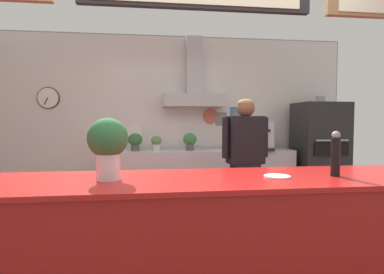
{
  "coord_description": "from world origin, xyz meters",
  "views": [
    {
      "loc": [
        -0.32,
        -2.4,
        1.39
      ],
      "look_at": [
        0.09,
        0.77,
        1.21
      ],
      "focal_mm": 28.96,
      "sensor_mm": 36.0,
      "label": 1
    }
  ],
  "objects_px": {
    "condiment_plate": "(277,177)",
    "basil_vase": "(108,145)",
    "pizza_oven": "(319,155)",
    "espresso_machine": "(255,136)",
    "potted_rosemary": "(156,142)",
    "pepper_grinder": "(336,154)",
    "shop_worker": "(245,164)",
    "potted_oregano": "(135,141)",
    "potted_thyme": "(190,140)"
  },
  "relations": [
    {
      "from": "shop_worker",
      "to": "pepper_grinder",
      "type": "distance_m",
      "value": 1.57
    },
    {
      "from": "potted_thyme",
      "to": "potted_rosemary",
      "type": "distance_m",
      "value": 0.51
    },
    {
      "from": "potted_rosemary",
      "to": "condiment_plate",
      "type": "xyz_separation_m",
      "value": [
        0.73,
        -2.81,
        -0.03
      ]
    },
    {
      "from": "potted_rosemary",
      "to": "espresso_machine",
      "type": "bearing_deg",
      "value": -1.95
    },
    {
      "from": "potted_oregano",
      "to": "basil_vase",
      "type": "relative_size",
      "value": 0.69
    },
    {
      "from": "potted_oregano",
      "to": "basil_vase",
      "type": "xyz_separation_m",
      "value": [
        -0.02,
        -2.74,
        0.16
      ]
    },
    {
      "from": "pizza_oven",
      "to": "potted_thyme",
      "type": "height_order",
      "value": "pizza_oven"
    },
    {
      "from": "potted_oregano",
      "to": "condiment_plate",
      "type": "relative_size",
      "value": 1.56
    },
    {
      "from": "potted_thyme",
      "to": "espresso_machine",
      "type": "bearing_deg",
      "value": -0.72
    },
    {
      "from": "potted_rosemary",
      "to": "basil_vase",
      "type": "xyz_separation_m",
      "value": [
        -0.33,
        -2.76,
        0.18
      ]
    },
    {
      "from": "shop_worker",
      "to": "espresso_machine",
      "type": "distance_m",
      "value": 1.37
    },
    {
      "from": "potted_thyme",
      "to": "basil_vase",
      "type": "height_order",
      "value": "basil_vase"
    },
    {
      "from": "shop_worker",
      "to": "potted_thyme",
      "type": "distance_m",
      "value": 1.35
    },
    {
      "from": "pizza_oven",
      "to": "espresso_machine",
      "type": "xyz_separation_m",
      "value": [
        -1.02,
        0.09,
        0.31
      ]
    },
    {
      "from": "shop_worker",
      "to": "condiment_plate",
      "type": "distance_m",
      "value": 1.56
    },
    {
      "from": "pepper_grinder",
      "to": "condiment_plate",
      "type": "xyz_separation_m",
      "value": [
        -0.4,
        -0.0,
        -0.14
      ]
    },
    {
      "from": "espresso_machine",
      "to": "potted_rosemary",
      "type": "height_order",
      "value": "espresso_machine"
    },
    {
      "from": "pizza_oven",
      "to": "potted_thyme",
      "type": "relative_size",
      "value": 6.69
    },
    {
      "from": "pizza_oven",
      "to": "potted_rosemary",
      "type": "height_order",
      "value": "pizza_oven"
    },
    {
      "from": "shop_worker",
      "to": "potted_thyme",
      "type": "height_order",
      "value": "shop_worker"
    },
    {
      "from": "potted_oregano",
      "to": "pepper_grinder",
      "type": "bearing_deg",
      "value": -62.65
    },
    {
      "from": "potted_thyme",
      "to": "potted_rosemary",
      "type": "height_order",
      "value": "potted_thyme"
    },
    {
      "from": "pizza_oven",
      "to": "potted_rosemary",
      "type": "relative_size",
      "value": 7.98
    },
    {
      "from": "condiment_plate",
      "to": "basil_vase",
      "type": "bearing_deg",
      "value": 176.94
    },
    {
      "from": "potted_oregano",
      "to": "potted_thyme",
      "type": "bearing_deg",
      "value": -1.66
    },
    {
      "from": "potted_rosemary",
      "to": "pizza_oven",
      "type": "bearing_deg",
      "value": -3.21
    },
    {
      "from": "shop_worker",
      "to": "potted_oregano",
      "type": "relative_size",
      "value": 6.21
    },
    {
      "from": "pizza_oven",
      "to": "basil_vase",
      "type": "distance_m",
      "value": 3.91
    },
    {
      "from": "potted_rosemary",
      "to": "condiment_plate",
      "type": "bearing_deg",
      "value": -75.43
    },
    {
      "from": "pizza_oven",
      "to": "pepper_grinder",
      "type": "relative_size",
      "value": 5.91
    },
    {
      "from": "shop_worker",
      "to": "condiment_plate",
      "type": "bearing_deg",
      "value": 73.96
    },
    {
      "from": "espresso_machine",
      "to": "condiment_plate",
      "type": "distance_m",
      "value": 2.88
    },
    {
      "from": "shop_worker",
      "to": "potted_oregano",
      "type": "xyz_separation_m",
      "value": [
        -1.31,
        1.26,
        0.19
      ]
    },
    {
      "from": "shop_worker",
      "to": "basil_vase",
      "type": "xyz_separation_m",
      "value": [
        -1.33,
        -1.48,
        0.35
      ]
    },
    {
      "from": "espresso_machine",
      "to": "basil_vase",
      "type": "height_order",
      "value": "basil_vase"
    },
    {
      "from": "shop_worker",
      "to": "potted_rosemary",
      "type": "height_order",
      "value": "shop_worker"
    },
    {
      "from": "pepper_grinder",
      "to": "condiment_plate",
      "type": "bearing_deg",
      "value": -179.91
    },
    {
      "from": "espresso_machine",
      "to": "pizza_oven",
      "type": "bearing_deg",
      "value": -5.1
    },
    {
      "from": "shop_worker",
      "to": "potted_oregano",
      "type": "distance_m",
      "value": 1.83
    },
    {
      "from": "potted_thyme",
      "to": "pepper_grinder",
      "type": "distance_m",
      "value": 2.85
    },
    {
      "from": "pizza_oven",
      "to": "pepper_grinder",
      "type": "bearing_deg",
      "value": -118.0
    },
    {
      "from": "shop_worker",
      "to": "potted_thyme",
      "type": "relative_size",
      "value": 6.19
    },
    {
      "from": "basil_vase",
      "to": "potted_thyme",
      "type": "bearing_deg",
      "value": 72.85
    },
    {
      "from": "potted_thyme",
      "to": "condiment_plate",
      "type": "bearing_deg",
      "value": -85.34
    },
    {
      "from": "potted_oregano",
      "to": "potted_rosemary",
      "type": "bearing_deg",
      "value": 2.82
    },
    {
      "from": "potted_thyme",
      "to": "condiment_plate",
      "type": "xyz_separation_m",
      "value": [
        0.23,
        -2.78,
        -0.05
      ]
    },
    {
      "from": "potted_oregano",
      "to": "potted_thyme",
      "type": "relative_size",
      "value": 1.0
    },
    {
      "from": "potted_thyme",
      "to": "condiment_plate",
      "type": "relative_size",
      "value": 1.57
    },
    {
      "from": "pizza_oven",
      "to": "shop_worker",
      "type": "bearing_deg",
      "value": -143.88
    },
    {
      "from": "pizza_oven",
      "to": "espresso_machine",
      "type": "relative_size",
      "value": 3.61
    }
  ]
}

